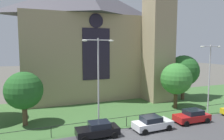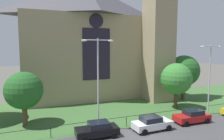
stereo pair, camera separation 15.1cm
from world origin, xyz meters
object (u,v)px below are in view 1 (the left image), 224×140
object	(u,v)px
tree_right_far	(183,71)
parked_car_white	(152,123)
tree_right_near	(176,79)
parked_car_red	(192,116)
streetlamp_near	(98,74)
tree_left_near	(24,91)
church_building	(91,39)
streetlamp_far	(210,71)
parked_car_black	(98,130)

from	to	relation	value
tree_right_far	parked_car_white	size ratio (longest dim) A/B	1.76
tree_right_near	parked_car_red	distance (m)	6.80
parked_car_red	parked_car_white	bearing A→B (deg)	4.28
streetlamp_near	tree_left_near	bearing A→B (deg)	146.98
church_building	tree_left_near	size ratio (longest dim) A/B	4.26
streetlamp_far	parked_car_black	bearing A→B (deg)	-174.89
church_building	parked_car_black	bearing A→B (deg)	-104.51
tree_right_near	streetlamp_far	size ratio (longest dim) A/B	0.72
tree_right_near	tree_right_far	size ratio (longest dim) A/B	0.88
tree_left_near	parked_car_white	world-z (taller)	tree_left_near
tree_right_far	streetlamp_near	world-z (taller)	streetlamp_near
church_building	parked_car_white	world-z (taller)	church_building
church_building	tree_right_near	xyz separation A→B (m)	(8.84, -12.60, -5.98)
tree_right_near	tree_right_far	world-z (taller)	tree_right_far
tree_left_near	streetlamp_far	world-z (taller)	streetlamp_far
church_building	streetlamp_far	distance (m)	20.31
church_building	tree_right_near	distance (m)	16.51
parked_car_red	streetlamp_far	bearing A→B (deg)	-156.58
tree_right_far	parked_car_white	bearing A→B (deg)	-141.62
church_building	streetlamp_near	world-z (taller)	church_building
tree_right_near	parked_car_white	distance (m)	10.11
tree_left_near	streetlamp_far	bearing A→B (deg)	-11.87
church_building	tree_left_near	xyz separation A→B (m)	(-11.27, -11.76, -6.30)
tree_left_near	parked_car_black	size ratio (longest dim) A/B	1.43
parked_car_black	parked_car_red	size ratio (longest dim) A/B	1.00
church_building	tree_left_near	world-z (taller)	church_building
tree_right_far	streetlamp_near	size ratio (longest dim) A/B	0.77
parked_car_white	streetlamp_near	bearing A→B (deg)	159.75
streetlamp_far	parked_car_red	size ratio (longest dim) A/B	2.14
streetlamp_far	parked_car_red	distance (m)	6.63
tree_right_far	tree_left_near	bearing A→B (deg)	-172.98
streetlamp_near	parked_car_white	xyz separation A→B (m)	(5.37, -1.87, -5.29)
parked_car_black	parked_car_white	size ratio (longest dim) A/B	1.01
church_building	tree_right_far	xyz separation A→B (m)	(13.40, -8.73, -5.42)
tree_right_near	parked_car_red	size ratio (longest dim) A/B	1.54
tree_right_far	parked_car_black	size ratio (longest dim) A/B	1.74
tree_right_near	parked_car_black	world-z (taller)	tree_right_near
tree_left_near	streetlamp_far	xyz separation A→B (m)	(22.27, -4.68, 1.74)
tree_left_near	streetlamp_near	distance (m)	8.84
streetlamp_near	parked_car_black	xyz separation A→B (m)	(-0.55, -1.40, -5.29)
tree_left_near	parked_car_black	xyz separation A→B (m)	(6.65, -6.08, -3.23)
streetlamp_far	parked_car_white	world-z (taller)	streetlamp_far
tree_right_near	streetlamp_far	bearing A→B (deg)	-60.73
church_building	parked_car_black	xyz separation A→B (m)	(-4.62, -17.84, -9.53)
parked_car_black	tree_right_near	bearing A→B (deg)	-156.28
streetlamp_near	tree_right_far	bearing A→B (deg)	23.84
streetlamp_near	parked_car_black	bearing A→B (deg)	-111.48
tree_right_near	parked_car_black	xyz separation A→B (m)	(-13.46, -5.24, -3.55)
tree_right_far	streetlamp_near	bearing A→B (deg)	-156.16
church_building	parked_car_white	size ratio (longest dim) A/B	6.14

